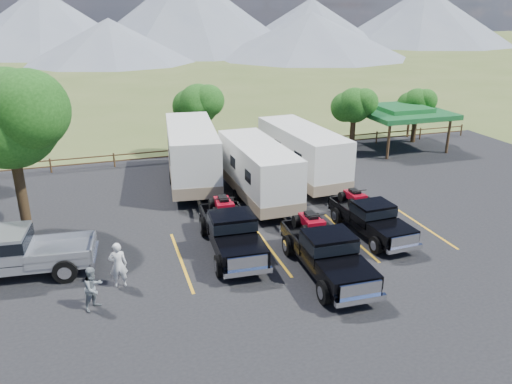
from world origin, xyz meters
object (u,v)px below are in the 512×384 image
object	(u,v)px
pickup_silver	(13,253)
trailer_center	(258,172)
trailer_right	(302,155)
person_b	(93,288)
rig_center	(326,250)
trailer_left	(192,155)
rig_right	(370,217)
tree_big_nw	(7,119)
person_a	(118,265)
pavilion	(401,112)
rig_left	(231,230)

from	to	relation	value
pickup_silver	trailer_center	bearing A→B (deg)	117.43
trailer_right	person_b	size ratio (longest dim) A/B	5.96
rig_center	trailer_left	world-z (taller)	trailer_left
rig_center	rig_right	distance (m)	4.48
tree_big_nw	person_b	size ratio (longest dim) A/B	4.77
person_a	rig_right	bearing A→B (deg)	-172.52
pavilion	rig_left	distance (m)	21.02
trailer_center	trailer_right	world-z (taller)	trailer_right
pickup_silver	person_b	distance (m)	4.56
pavilion	person_a	xyz separation A→B (m)	(-21.60, -14.29, -1.82)
tree_big_nw	trailer_center	size ratio (longest dim) A/B	0.84
tree_big_nw	pickup_silver	bearing A→B (deg)	-90.08
tree_big_nw	pickup_silver	xyz separation A→B (m)	(-0.01, -4.17, -4.54)
pavilion	rig_center	xyz separation A→B (m)	(-13.56, -15.73, -1.76)
person_a	person_b	xyz separation A→B (m)	(-0.94, -1.27, -0.11)
trailer_right	person_b	xyz separation A→B (m)	(-12.30, -10.31, -0.95)
trailer_left	trailer_right	distance (m)	6.61
rig_left	pickup_silver	distance (m)	8.88
trailer_center	pickup_silver	xyz separation A→B (m)	(-11.84, -4.77, -0.69)
tree_big_nw	trailer_left	distance (m)	10.57
trailer_left	person_a	world-z (taller)	trailer_left
tree_big_nw	trailer_left	size ratio (longest dim) A/B	0.75
tree_big_nw	rig_left	distance (m)	11.02
rig_center	trailer_right	world-z (taller)	trailer_right
trailer_center	person_a	bearing A→B (deg)	-140.16
rig_right	person_b	xyz separation A→B (m)	(-12.56, -2.54, -0.06)
tree_big_nw	person_a	size ratio (longest dim) A/B	4.21
person_b	rig_left	bearing A→B (deg)	-16.15
rig_right	trailer_right	bearing A→B (deg)	89.37
rig_right	pickup_silver	xyz separation A→B (m)	(-15.57, 0.88, 0.13)
rig_right	trailer_left	xyz separation A→B (m)	(-6.66, 9.40, 1.01)
rig_center	person_b	world-z (taller)	rig_center
rig_right	trailer_center	world-z (taller)	trailer_center
rig_center	person_b	size ratio (longest dim) A/B	3.77
trailer_left	trailer_center	bearing A→B (deg)	-45.14
person_a	person_b	bearing A→B (deg)	54.92
trailer_left	person_a	xyz separation A→B (m)	(-4.96, -10.66, -0.96)
rig_left	trailer_center	distance (m)	6.10
trailer_center	person_b	xyz separation A→B (m)	(-8.83, -8.19, -0.88)
pavilion	person_b	bearing A→B (deg)	-145.37
rig_right	trailer_left	size ratio (longest dim) A/B	0.53
rig_left	trailer_left	size ratio (longest dim) A/B	0.60
tree_big_nw	rig_left	size ratio (longest dim) A/B	1.26
tree_big_nw	pickup_silver	world-z (taller)	tree_big_nw
trailer_left	person_b	bearing A→B (deg)	-109.41
pavilion	rig_center	size ratio (longest dim) A/B	1.00
tree_big_nw	trailer_right	world-z (taller)	tree_big_nw
trailer_left	trailer_center	xyz separation A→B (m)	(2.93, -3.75, -0.18)
rig_left	trailer_center	world-z (taller)	trailer_center
tree_big_nw	pavilion	xyz separation A→B (m)	(25.55, 7.97, -2.81)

